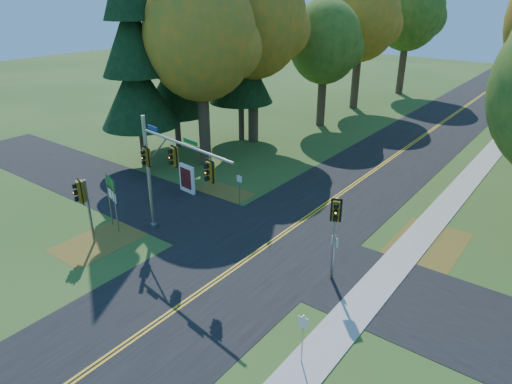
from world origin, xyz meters
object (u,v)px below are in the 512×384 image
Objects in this scene: traffic_mast at (165,167)px; info_kiosk at (187,179)px; route_sign_cluster at (111,192)px; east_signal_pole at (335,220)px.

info_kiosk is at bearing 135.58° from traffic_mast.
route_sign_cluster is at bearing -79.61° from info_kiosk.
east_signal_pole is 1.33× the size of route_sign_cluster.
traffic_mast is 9.10m from east_signal_pole.
traffic_mast is 2.23× the size of route_sign_cluster.
traffic_mast is at bearing 168.80° from east_signal_pole.
route_sign_cluster is (-3.45, -1.04, -1.96)m from traffic_mast.
traffic_mast is 4.10m from route_sign_cluster.
info_kiosk is (-3.80, 5.07, -3.27)m from traffic_mast.
east_signal_pole is 13.27m from info_kiosk.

